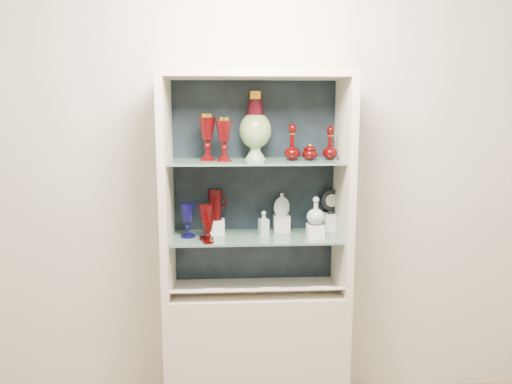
{
  "coord_description": "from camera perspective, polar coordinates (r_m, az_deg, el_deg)",
  "views": [
    {
      "loc": [
        -0.16,
        -1.12,
        1.75
      ],
      "look_at": [
        0.0,
        1.53,
        1.3
      ],
      "focal_mm": 35.0,
      "sensor_mm": 36.0,
      "label": 1
    }
  ],
  "objects": [
    {
      "name": "clear_square_bottle",
      "position": [
        2.75,
        0.88,
        -3.63
      ],
      "size": [
        0.06,
        0.06,
        0.14
      ],
      "primitive_type": null,
      "rotation": [
        0.0,
        0.0,
        0.28
      ],
      "color": "#96ABAF",
      "rests_on": "shelf_lower"
    },
    {
      "name": "lidded_bowl",
      "position": [
        2.7,
        6.18,
        4.62
      ],
      "size": [
        0.11,
        0.11,
        0.09
      ],
      "primitive_type": null,
      "rotation": [
        0.0,
        0.0,
        0.32
      ],
      "color": "#410101",
      "rests_on": "shelf_upper"
    },
    {
      "name": "ruby_decanter_a",
      "position": [
        2.68,
        4.18,
        5.95
      ],
      "size": [
        0.1,
        0.1,
        0.22
      ],
      "primitive_type": null,
      "rotation": [
        0.0,
        0.0,
        -0.18
      ],
      "color": "#410101",
      "rests_on": "shelf_upper"
    },
    {
      "name": "label_card_1",
      "position": [
        2.71,
        -4.73,
        -11.01
      ],
      "size": [
        0.1,
        0.06,
        0.03
      ],
      "primitive_type": "cube",
      "rotation": [
        -0.44,
        0.0,
        0.0
      ],
      "color": "white",
      "rests_on": "label_ledge"
    },
    {
      "name": "ruby_pitcher",
      "position": [
        2.79,
        -4.66,
        -1.43
      ],
      "size": [
        0.15,
        0.12,
        0.17
      ],
      "primitive_type": null,
      "rotation": [
        0.0,
        0.0,
        0.36
      ],
      "color": "#420405",
      "rests_on": "riser_ruby_pitcher"
    },
    {
      "name": "ruby_decanter_b",
      "position": [
        2.74,
        8.5,
        5.69
      ],
      "size": [
        0.09,
        0.09,
        0.19
      ],
      "primitive_type": null,
      "rotation": [
        0.0,
        0.0,
        0.15
      ],
      "color": "#410101",
      "rests_on": "shelf_upper"
    },
    {
      "name": "cabinet_base",
      "position": [
        2.99,
        0.0,
        -17.76
      ],
      "size": [
        1.0,
        0.4,
        0.75
      ],
      "primitive_type": "cube",
      "color": "beige",
      "rests_on": "ground"
    },
    {
      "name": "cobalt_goblet",
      "position": [
        2.75,
        -7.81,
        -3.22
      ],
      "size": [
        0.09,
        0.09,
        0.19
      ],
      "primitive_type": null,
      "rotation": [
        0.0,
        0.0,
        -0.2
      ],
      "color": "#0C0945",
      "rests_on": "shelf_lower"
    },
    {
      "name": "shelf_upper",
      "position": [
        2.69,
        -0.03,
        3.52
      ],
      "size": [
        0.92,
        0.34,
        0.01
      ],
      "primitive_type": "cube",
      "color": "slate",
      "rests_on": "cabinet_side_left"
    },
    {
      "name": "riser_cameo_medallion",
      "position": [
        2.91,
        8.56,
        -3.4
      ],
      "size": [
        0.08,
        0.08,
        0.1
      ],
      "primitive_type": "cube",
      "color": "silver",
      "rests_on": "shelf_lower"
    },
    {
      "name": "clear_round_decanter",
      "position": [
        2.73,
        6.84,
        -2.22
      ],
      "size": [
        0.12,
        0.12,
        0.15
      ],
      "primitive_type": null,
      "rotation": [
        0.0,
        0.0,
        -0.21
      ],
      "color": "#96ABAF",
      "rests_on": "riser_clear_round_decanter"
    },
    {
      "name": "cabinet_back_panel",
      "position": [
        2.88,
        -0.22,
        1.12
      ],
      "size": [
        0.98,
        0.02,
        1.15
      ],
      "primitive_type": "cube",
      "color": "black",
      "rests_on": "cabinet_base"
    },
    {
      "name": "flat_flask",
      "position": [
        2.84,
        2.96,
        -1.4
      ],
      "size": [
        0.1,
        0.06,
        0.14
      ],
      "primitive_type": null,
      "rotation": [
        0.0,
        0.0,
        0.27
      ],
      "color": "silver",
      "rests_on": "riser_flat_flask"
    },
    {
      "name": "pedestal_lamp_left",
      "position": [
        2.69,
        -5.58,
        6.26
      ],
      "size": [
        0.11,
        0.11,
        0.25
      ],
      "primitive_type": null,
      "rotation": [
        0.0,
        0.0,
        -0.23
      ],
      "color": "#420405",
      "rests_on": "shelf_upper"
    },
    {
      "name": "label_card_2",
      "position": [
        2.76,
        7.23,
        -10.72
      ],
      "size": [
        0.1,
        0.06,
        0.03
      ],
      "primitive_type": "cube",
      "rotation": [
        -0.44,
        0.0,
        0.0
      ],
      "color": "white",
      "rests_on": "label_ledge"
    },
    {
      "name": "shelf_lower",
      "position": [
        2.77,
        -0.02,
        -5.17
      ],
      "size": [
        0.92,
        0.34,
        0.01
      ],
      "primitive_type": "cube",
      "color": "slate",
      "rests_on": "cabinet_side_left"
    },
    {
      "name": "riser_flat_flask",
      "position": [
        2.87,
        2.94,
        -3.61
      ],
      "size": [
        0.09,
        0.09,
        0.09
      ],
      "primitive_type": "cube",
      "color": "silver",
      "rests_on": "shelf_lower"
    },
    {
      "name": "enamel_urn",
      "position": [
        2.74,
        -0.08,
        7.59
      ],
      "size": [
        0.18,
        0.18,
        0.37
      ],
      "primitive_type": null,
      "rotation": [
        0.0,
        0.0,
        0.02
      ],
      "color": "#0B4916",
      "rests_on": "shelf_upper"
    },
    {
      "name": "label_card_0",
      "position": [
        2.72,
        1.46,
        -10.92
      ],
      "size": [
        0.1,
        0.06,
        0.03
      ],
      "primitive_type": "cube",
      "rotation": [
        -0.44,
        0.0,
        0.0
      ],
      "color": "white",
      "rests_on": "label_ledge"
    },
    {
      "name": "ruby_goblet_tall",
      "position": [
        2.69,
        -5.72,
        -3.48
      ],
      "size": [
        0.09,
        0.09,
        0.19
      ],
      "primitive_type": null,
      "rotation": [
        0.0,
        0.0,
        -0.26
      ],
      "color": "#420405",
      "rests_on": "shelf_lower"
    },
    {
      "name": "riser_clear_round_decanter",
      "position": [
        2.75,
        6.8,
        -4.44
      ],
      "size": [
        0.09,
        0.09,
        0.07
      ],
      "primitive_type": "cube",
      "color": "silver",
      "rests_on": "shelf_lower"
    },
    {
      "name": "riser_ruby_pitcher",
      "position": [
        2.81,
        -4.63,
        -3.97
      ],
      "size": [
        0.1,
        0.1,
        0.08
      ],
      "primitive_type": "cube",
      "color": "silver",
      "rests_on": "shelf_lower"
    },
    {
      "name": "ruby_goblet_small",
      "position": [
        2.62,
        -5.5,
        -4.53
      ],
      "size": [
        0.06,
        0.06,
        0.12
      ],
      "primitive_type": null,
      "rotation": [
        0.0,
        0.0,
        -0.01
      ],
      "color": "#410101",
      "rests_on": "shelf_lower"
    },
    {
      "name": "label_ledge",
      "position": [
        2.72,
        0.14,
        -11.24
      ],
      "size": [
        0.92,
        0.17,
        0.09
      ],
      "primitive_type": "cube",
      "rotation": [
        -0.44,
        0.0,
        0.0
      ],
      "color": "beige",
      "rests_on": "cabinet_base"
    },
    {
      "name": "cameo_medallion",
      "position": [
        2.88,
        8.62,
        -1.06
      ],
      "size": [
        0.12,
        0.05,
        0.14
      ],
      "primitive_type": null,
      "rotation": [
        0.0,
        0.0,
        0.07
      ],
      "color": "black",
      "rests_on": "riser_cameo_medallion"
    },
    {
      "name": "pedestal_lamp_right",
      "position": [
        2.65,
        -3.68,
        6.03
      ],
      "size": [
        0.11,
        0.11,
        0.23
      ],
      "primitive_type": null,
      "rotation": [
        0.0,
        0.0,
        0.34
      ],
      "color": "#420405",
      "rests_on": "shelf_upper"
    },
    {
      "name": "cabinet_side_right",
      "position": [
        2.76,
        10.0,
        0.61
      ],
      "size": [
        0.04,
        0.4,
        1.15
      ],
      "primitive_type": "cube",
      "color": "beige",
      "rests_on": "cabinet_base"
    },
    {
      "name": "wall_back",
      "position": [
        2.9,
        -0.26,
        2.68
      ],
      "size": [
        3.5,
        0.02,
        2.8
      ],
      "primitive_type": "cube",
      "color": "beige",
      "rests_on": "ground"
    },
    {
      "name": "cabinet_side_left",
      "position": [
        2.7,
        -10.21,
        0.42
      ],
      "size": [
        0.04,
        0.4,
        1.15
      ],
      "primitive_type": "cube",
      "color": "beige",
      "rests_on": "cabinet_base"
    },
    {
      "name": "cabinet_top_cap",
      "position": [
        2.66,
        0.0,
        13.28
      ],
      "size": [
        1.0,
        0.4,
        0.04
      ],
      "primitive_type": "cube",
      "color": "beige",
      "rests_on": "cabinet_side_left"
    }
  ]
}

